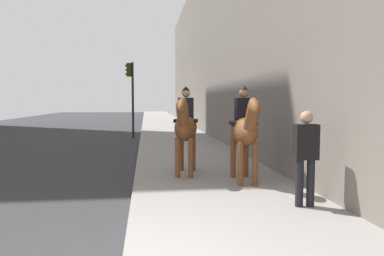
{
  "coord_description": "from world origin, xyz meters",
  "views": [
    {
      "loc": [
        -3.78,
        -0.3,
        2.0
      ],
      "look_at": [
        4.0,
        -1.3,
        1.4
      ],
      "focal_mm": 33.43,
      "sensor_mm": 36.0,
      "label": 1
    }
  ],
  "objects_px": {
    "traffic_light_near_curb": "(131,88)",
    "pedestrian_greeting": "(306,152)",
    "mounted_horse_near": "(185,126)",
    "mounted_horse_far": "(245,129)"
  },
  "relations": [
    {
      "from": "mounted_horse_far",
      "to": "traffic_light_near_curb",
      "type": "height_order",
      "value": "traffic_light_near_curb"
    },
    {
      "from": "mounted_horse_near",
      "to": "mounted_horse_far",
      "type": "xyz_separation_m",
      "value": [
        -0.99,
        -1.26,
        -0.01
      ]
    },
    {
      "from": "mounted_horse_near",
      "to": "traffic_light_near_curb",
      "type": "bearing_deg",
      "value": -158.89
    },
    {
      "from": "mounted_horse_near",
      "to": "pedestrian_greeting",
      "type": "xyz_separation_m",
      "value": [
        -3.02,
        -1.8,
        -0.26
      ]
    },
    {
      "from": "mounted_horse_far",
      "to": "pedestrian_greeting",
      "type": "relative_size",
      "value": 1.31
    },
    {
      "from": "mounted_horse_near",
      "to": "pedestrian_greeting",
      "type": "distance_m",
      "value": 3.52
    },
    {
      "from": "traffic_light_near_curb",
      "to": "pedestrian_greeting",
      "type": "bearing_deg",
      "value": -164.95
    },
    {
      "from": "mounted_horse_far",
      "to": "traffic_light_near_curb",
      "type": "relative_size",
      "value": 0.56
    },
    {
      "from": "pedestrian_greeting",
      "to": "mounted_horse_near",
      "type": "bearing_deg",
      "value": 36.57
    },
    {
      "from": "pedestrian_greeting",
      "to": "traffic_light_near_curb",
      "type": "height_order",
      "value": "traffic_light_near_curb"
    }
  ]
}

